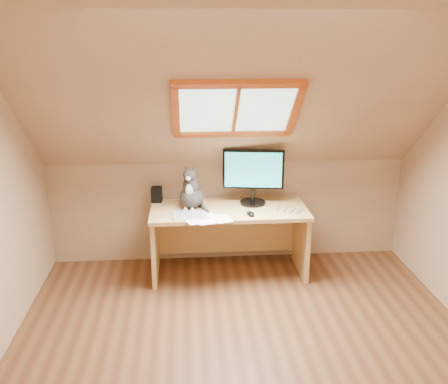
{
  "coord_description": "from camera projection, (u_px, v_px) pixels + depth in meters",
  "views": [
    {
      "loc": [
        -0.41,
        -2.94,
        2.22
      ],
      "look_at": [
        -0.1,
        1.0,
        0.94
      ],
      "focal_mm": 40.0,
      "sensor_mm": 36.0,
      "label": 1
    }
  ],
  "objects": [
    {
      "name": "papers",
      "position": [
        210.0,
        219.0,
        4.35
      ],
      "size": [
        0.35,
        0.3,
        0.01
      ],
      "color": "white",
      "rests_on": "desk"
    },
    {
      "name": "graphics_tablet",
      "position": [
        190.0,
        215.0,
        4.41
      ],
      "size": [
        0.31,
        0.22,
        0.01
      ],
      "primitive_type": "cube",
      "rotation": [
        0.0,
        0.0,
        0.01
      ],
      "color": "#B2B2B7",
      "rests_on": "desk"
    },
    {
      "name": "monitor",
      "position": [
        253.0,
        173.0,
        4.64
      ],
      "size": [
        0.57,
        0.24,
        0.53
      ],
      "color": "black",
      "rests_on": "desk"
    },
    {
      "name": "ground",
      "position": [
        249.0,
        363.0,
        3.5
      ],
      "size": [
        3.5,
        3.5,
        0.0
      ],
      "primitive_type": "plane",
      "color": "brown",
      "rests_on": "ground"
    },
    {
      "name": "cat",
      "position": [
        191.0,
        192.0,
        4.59
      ],
      "size": [
        0.28,
        0.32,
        0.41
      ],
      "color": "#3B3734",
      "rests_on": "desk"
    },
    {
      "name": "mouse",
      "position": [
        250.0,
        214.0,
        4.42
      ],
      "size": [
        0.09,
        0.12,
        0.03
      ],
      "primitive_type": "ellipsoid",
      "rotation": [
        0.0,
        0.0,
        0.35
      ],
      "color": "black",
      "rests_on": "desk"
    },
    {
      "name": "cables",
      "position": [
        279.0,
        211.0,
        4.53
      ],
      "size": [
        0.51,
        0.26,
        0.01
      ],
      "color": "silver",
      "rests_on": "desk"
    },
    {
      "name": "desk_speaker",
      "position": [
        157.0,
        194.0,
        4.77
      ],
      "size": [
        0.11,
        0.11,
        0.14
      ],
      "primitive_type": "cube",
      "rotation": [
        0.0,
        0.0,
        -0.07
      ],
      "color": "black",
      "rests_on": "desk"
    },
    {
      "name": "room_shell",
      "position": [
        255.0,
        170.0,
        2.98
      ],
      "size": [
        3.52,
        3.52,
        2.41
      ],
      "color": "tan",
      "rests_on": "ground"
    },
    {
      "name": "desk",
      "position": [
        228.0,
        227.0,
        4.73
      ],
      "size": [
        1.45,
        0.63,
        0.66
      ],
      "color": "tan",
      "rests_on": "ground"
    }
  ]
}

